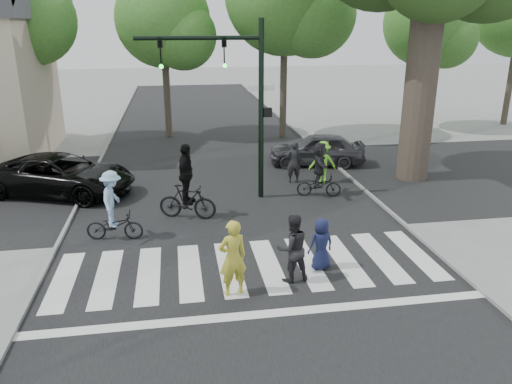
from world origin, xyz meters
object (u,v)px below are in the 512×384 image
(cyclist_left, at_px, (113,210))
(cyclist_mid, at_px, (187,188))
(car_suv, at_px, (61,175))
(pedestrian_adult, at_px, (292,248))
(traffic_signal, at_px, (236,86))
(pedestrian_woman, at_px, (233,258))
(cyclist_right, at_px, (319,172))
(car_grey, at_px, (317,149))
(pedestrian_child, at_px, (321,244))

(cyclist_left, distance_m, cyclist_mid, 2.47)
(car_suv, bearing_deg, pedestrian_adult, -117.10)
(traffic_signal, relative_size, pedestrian_woman, 3.33)
(cyclist_right, height_order, car_grey, cyclist_right)
(car_grey, bearing_deg, pedestrian_child, -4.19)
(pedestrian_woman, height_order, car_grey, pedestrian_woman)
(pedestrian_adult, height_order, cyclist_mid, cyclist_mid)
(car_suv, bearing_deg, traffic_signal, -82.00)
(cyclist_left, relative_size, cyclist_mid, 0.85)
(cyclist_left, bearing_deg, traffic_signal, 36.96)
(cyclist_left, bearing_deg, car_suv, 117.48)
(pedestrian_woman, xyz_separation_m, pedestrian_adult, (1.45, 0.40, -0.06))
(car_suv, relative_size, car_grey, 1.28)
(traffic_signal, distance_m, cyclist_left, 5.70)
(car_suv, bearing_deg, cyclist_left, -131.34)
(cyclist_left, bearing_deg, cyclist_right, 21.52)
(pedestrian_child, bearing_deg, pedestrian_adult, 16.38)
(pedestrian_woman, height_order, cyclist_left, cyclist_left)
(cyclist_right, distance_m, car_grey, 4.16)
(cyclist_left, bearing_deg, car_grey, 40.54)
(traffic_signal, height_order, cyclist_right, traffic_signal)
(pedestrian_adult, bearing_deg, cyclist_right, -122.00)
(cyclist_left, distance_m, car_grey, 10.27)
(pedestrian_woman, bearing_deg, cyclist_right, -135.17)
(cyclist_left, height_order, car_grey, cyclist_left)
(pedestrian_woman, bearing_deg, pedestrian_child, -173.00)
(cyclist_mid, distance_m, cyclist_right, 4.85)
(pedestrian_child, height_order, cyclist_mid, cyclist_mid)
(traffic_signal, bearing_deg, car_suv, 166.82)
(car_suv, bearing_deg, pedestrian_woman, -125.34)
(pedestrian_child, relative_size, pedestrian_adult, 0.80)
(pedestrian_woman, xyz_separation_m, cyclist_left, (-2.95, 3.53, -0.02))
(pedestrian_woman, xyz_separation_m, car_suv, (-5.20, 7.87, -0.18))
(pedestrian_adult, relative_size, car_grey, 0.41)
(pedestrian_child, bearing_deg, traffic_signal, -88.40)
(traffic_signal, relative_size, cyclist_mid, 2.51)
(traffic_signal, relative_size, pedestrian_adult, 3.58)
(pedestrian_child, distance_m, cyclist_right, 5.54)
(car_grey, bearing_deg, pedestrian_adult, -8.02)
(cyclist_right, bearing_deg, pedestrian_adult, -112.03)
(cyclist_mid, distance_m, car_suv, 5.31)
(cyclist_mid, relative_size, car_grey, 0.59)
(car_grey, bearing_deg, cyclist_mid, -35.64)
(pedestrian_woman, bearing_deg, car_grey, -129.10)
(pedestrian_child, xyz_separation_m, car_grey, (2.56, 9.34, 0.02))
(pedestrian_child, relative_size, car_grey, 0.33)
(cyclist_mid, bearing_deg, pedestrian_woman, -79.96)
(cyclist_left, xyz_separation_m, car_grey, (7.81, 6.68, -0.19))
(pedestrian_child, height_order, car_grey, car_grey)
(pedestrian_child, bearing_deg, cyclist_right, -118.10)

